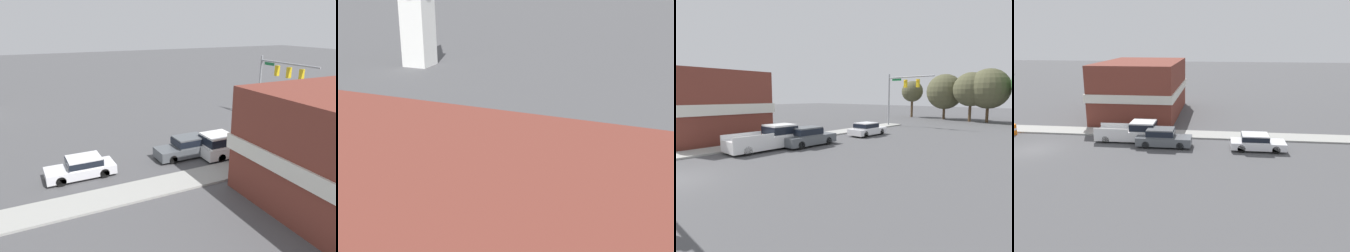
% 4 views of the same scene
% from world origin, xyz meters
% --- Properties ---
extents(ground_plane, '(200.00, 200.00, 0.00)m').
position_xyz_m(ground_plane, '(0.00, 0.00, 0.00)').
color(ground_plane, '#4C4C4F').
extents(sidewalk_curb, '(2.40, 60.00, 0.14)m').
position_xyz_m(sidewalk_curb, '(-5.70, 0.00, 0.07)').
color(sidewalk_curb, '#9E9E99').
rests_on(sidewalk_curb, ground).
extents(car_lead, '(1.76, 4.77, 1.61)m').
position_xyz_m(car_lead, '(-2.09, 10.73, 0.83)').
color(car_lead, black).
rests_on(car_lead, ground).
extents(car_second_ahead, '(1.84, 4.53, 1.39)m').
position_xyz_m(car_second_ahead, '(-2.05, 18.76, 0.73)').
color(car_second_ahead, black).
rests_on(car_second_ahead, ground).
extents(pickup_truck_parked, '(2.03, 5.63, 1.90)m').
position_xyz_m(pickup_truck_parked, '(-3.28, 7.78, 0.93)').
color(pickup_truck_parked, black).
rests_on(pickup_truck_parked, ground).
extents(construction_barrel, '(0.56, 0.56, 1.05)m').
position_xyz_m(construction_barrel, '(-3.90, -4.33, 0.54)').
color(construction_barrel, orange).
rests_on(construction_barrel, ground).
extents(corner_brick_building, '(14.06, 9.35, 6.42)m').
position_xyz_m(corner_brick_building, '(-14.28, 6.19, 3.19)').
color(corner_brick_building, brown).
rests_on(corner_brick_building, ground).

